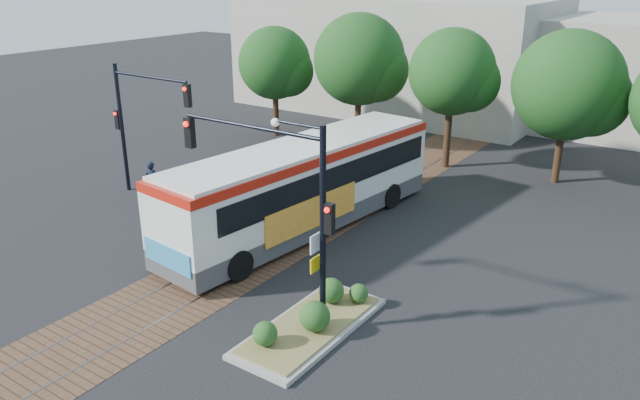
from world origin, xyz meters
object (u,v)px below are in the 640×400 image
Objects in this scene: city_bus at (305,182)px; signal_pole_left at (136,113)px; signal_pole_main at (287,190)px; officer at (152,181)px; parked_car at (326,155)px; traffic_island at (313,319)px.

signal_pole_left is (-8.58, -1.08, 1.87)m from city_bus.
signal_pole_main reaches higher than officer.
signal_pole_main is at bearing 148.48° from officer.
signal_pole_left is 10.19m from parked_car.
parked_car is at bearing 124.76° from city_bus.
parked_car is (-8.65, 13.41, 0.26)m from traffic_island.
traffic_island is 14.50m from signal_pole_left.
city_bus reaches higher than parked_car.
signal_pole_main is at bearing 174.64° from traffic_island.
city_bus is 2.27× the size of signal_pole_left.
signal_pole_left is 3.23× the size of officer.
traffic_island is 2.80× the size of officer.
signal_pole_left is at bearing -166.59° from city_bus.
signal_pole_main is (-0.96, 0.09, 3.83)m from traffic_island.
signal_pole_main is at bearing -21.45° from signal_pole_left.
city_bus is 3.35× the size of parked_car.
parked_car is (-7.70, 13.33, -3.57)m from signal_pole_main.
signal_pole_main is 1.00× the size of signal_pole_left.
officer is at bearing 149.65° from parked_car.
signal_pole_main is 13.14m from signal_pole_left.
officer is 0.46× the size of parked_car.
signal_pole_main is 1.48× the size of parked_car.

